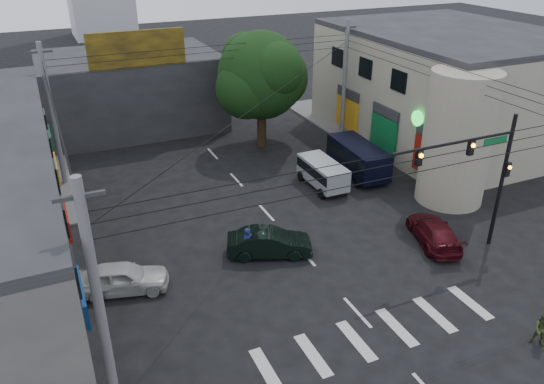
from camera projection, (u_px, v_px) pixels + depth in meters
ground at (324, 276)px, 25.67m from camera, size 160.00×160.00×0.00m
sidewalk_far_right at (403, 117)px, 46.93m from camera, size 16.00×16.00×0.15m
building_right at (447, 88)px, 41.09m from camera, size 14.00×18.00×8.00m
corner_column at (457, 139)px, 31.18m from camera, size 4.00×4.00×8.00m
building_far at (131, 90)px, 44.10m from camera, size 14.00×10.00×6.00m
billboard at (137, 49)px, 38.18m from camera, size 7.00×0.30×2.60m
street_tree at (261, 76)px, 38.58m from camera, size 6.40×6.40×8.70m
traffic_gantry at (480, 166)px, 25.56m from camera, size 7.10×0.35×7.20m
utility_pole_near_left at (100, 314)px, 16.10m from camera, size 0.32×0.32×9.20m
utility_pole_far_left at (53, 117)px, 32.84m from camera, size 0.32×0.32×9.20m
utility_pole_far_right at (344, 81)px, 40.53m from camera, size 0.32×0.32×9.20m
dark_sedan at (269, 243)px, 27.02m from camera, size 4.44×5.35×1.42m
white_compact at (122, 278)px, 24.32m from camera, size 3.74×5.01×1.43m
maroon_sedan at (434, 232)px, 28.14m from camera, size 4.44×5.55×1.30m
silver_minivan at (323, 175)px, 34.11m from camera, size 4.08×1.76×1.75m
navy_van at (358, 160)px, 35.82m from camera, size 5.60×2.61×2.15m
traffic_officer at (248, 245)px, 26.48m from camera, size 0.90×0.79×1.83m
pedestrian_olive at (543, 330)px, 21.11m from camera, size 1.29×1.29×1.51m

